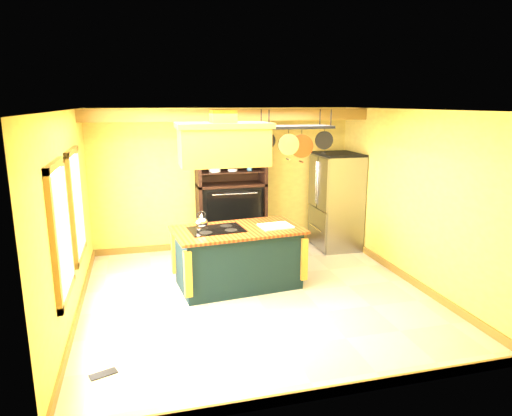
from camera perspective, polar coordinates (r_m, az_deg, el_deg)
name	(u,v)px	position (r m, az deg, el deg)	size (l,w,h in m)	color
floor	(257,296)	(6.89, 0.07, -10.92)	(5.00, 5.00, 0.00)	beige
ceiling	(257,110)	(6.29, 0.08, 12.16)	(5.00, 5.00, 0.00)	white
wall_back	(224,179)	(8.85, -4.00, 3.62)	(5.00, 0.02, 2.70)	#E8CB54
wall_front	(326,268)	(4.18, 8.79, -7.41)	(5.00, 0.02, 2.70)	#E8CB54
wall_left	(68,218)	(6.33, -22.41, -1.19)	(0.02, 5.00, 2.70)	#E8CB54
wall_right	(412,198)	(7.47, 18.97, 1.17)	(0.02, 5.00, 2.70)	#E8CB54
ceiling_beam	(232,115)	(7.95, -3.07, 11.55)	(5.00, 0.15, 0.20)	olive
window_near	(61,231)	(5.54, -23.17, -2.66)	(0.06, 1.06, 1.56)	olive
window_far	(76,204)	(6.89, -21.53, 0.42)	(0.06, 1.06, 1.56)	olive
kitchen_island	(238,257)	(7.10, -2.28, -6.11)	(2.04, 1.27, 1.11)	black
range_hood	(223,142)	(6.69, -4.09, 8.19)	(1.35, 0.76, 0.80)	#B08B2C
pot_rack	(296,133)	(6.97, 4.97, 9.32)	(1.12, 0.53, 0.74)	black
refrigerator	(336,203)	(9.00, 9.95, 0.60)	(0.79, 0.93, 1.82)	gray
hutch	(231,205)	(8.72, -3.15, 0.36)	(1.29, 0.59, 2.28)	black
floor_register	(103,374)	(5.37, -18.54, -19.07)	(0.28, 0.12, 0.01)	black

